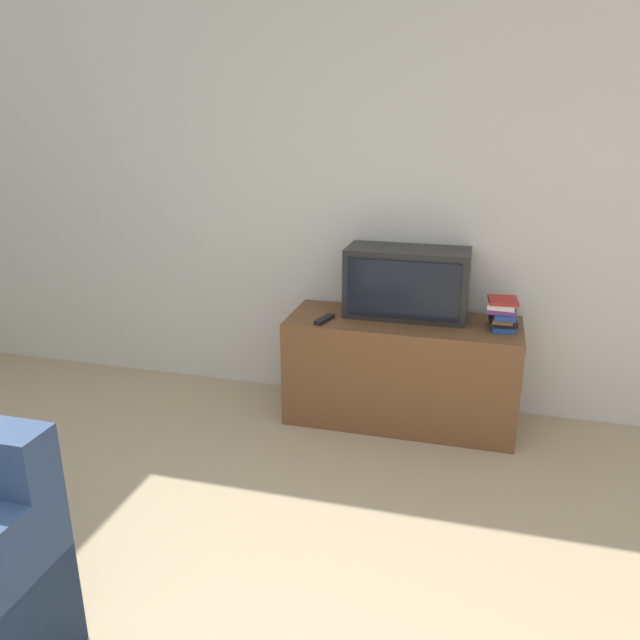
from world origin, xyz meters
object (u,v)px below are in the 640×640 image
at_px(book_stack, 503,313).
at_px(remote_on_stand, 325,319).
at_px(television, 407,283).
at_px(tv_stand, 401,371).

bearing_deg(book_stack, remote_on_stand, -172.01).
relative_size(television, book_stack, 3.19).
bearing_deg(tv_stand, television, 91.62).
relative_size(book_stack, remote_on_stand, 1.23).
xyz_separation_m(tv_stand, television, (-0.00, 0.10, 0.54)).
relative_size(tv_stand, book_stack, 6.05).
xyz_separation_m(book_stack, remote_on_stand, (-1.02, -0.14, -0.08)).
distance_m(tv_stand, book_stack, 0.70).
bearing_deg(television, remote_on_stand, -152.79).
relative_size(tv_stand, television, 1.90).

